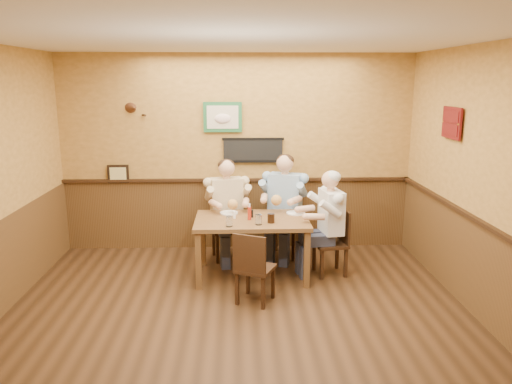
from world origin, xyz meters
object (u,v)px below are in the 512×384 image
Objects in this scene: diner_blue_polo at (285,211)px; pepper_shaker at (252,214)px; chair_right_end at (330,242)px; hot_sauce_bottle at (249,213)px; chair_near_side at (255,267)px; diner_tan_shirt at (227,215)px; chair_back_right at (285,225)px; chair_back_left at (227,228)px; dining_table at (252,226)px; water_glass_mid at (258,220)px; cola_tumbler at (271,218)px; salt_shaker at (234,215)px; diner_white_elder at (331,229)px; water_glass_left at (229,221)px.

pepper_shaker is (-0.48, -0.65, 0.15)m from diner_blue_polo.
hot_sauce_bottle reaches higher than chair_right_end.
chair_near_side is 1.46m from diner_tan_shirt.
chair_right_end is at bearing -36.73° from diner_tan_shirt.
diner_blue_polo is (0.80, 0.07, 0.02)m from diner_tan_shirt.
chair_back_left is at bearing -154.90° from chair_back_right.
dining_table is 0.88m from chair_back_right.
water_glass_mid is at bearing -74.73° from dining_table.
chair_right_end is 1.11m from hot_sauce_bottle.
cola_tumbler is at bearing -39.30° from dining_table.
chair_back_left reaches higher than salt_shaker.
diner_tan_shirt reaches higher than chair_right_end.
diner_blue_polo is at bearing 56.28° from hot_sauce_bottle.
diner_blue_polo is 10.54× the size of water_glass_mid.
chair_back_left reaches higher than dining_table.
diner_white_elder is at bearing 4.32° from hot_sauce_bottle.
salt_shaker is at bearing 154.98° from cola_tumbler.
hot_sauce_bottle is (-0.26, 0.14, 0.03)m from cola_tumbler.
diner_tan_shirt is 10.17× the size of water_glass_mid.
diner_blue_polo reaches higher than diner_tan_shirt.
diner_tan_shirt is 10.42× the size of water_glass_left.
diner_blue_polo is (0.46, 1.47, 0.24)m from chair_near_side.
hot_sauce_bottle is at bearing -94.80° from chair_right_end.
diner_tan_shirt is (-0.32, 0.65, -0.03)m from dining_table.
pepper_shaker is (-1.00, 0.03, 0.38)m from chair_right_end.
dining_table is 1.12× the size of diner_tan_shirt.
diner_tan_shirt is (-0.80, -0.07, 0.17)m from chair_back_right.
diner_white_elder is 1.06m from hot_sauce_bottle.
diner_white_elder reaches higher than water_glass_left.
cola_tumbler is 0.29m from hot_sauce_bottle.
salt_shaker is (-0.29, 0.28, -0.01)m from water_glass_mid.
dining_table is 14.83× the size of salt_shaker.
chair_near_side reaches higher than dining_table.
dining_table is at bearing -103.67° from chair_back_right.
water_glass_mid is at bearing -153.78° from cola_tumbler.
chair_near_side is 6.67× the size of water_glass_mid.
chair_near_side is at bearing -87.37° from diner_blue_polo.
water_glass_left is at bearing -98.78° from chair_back_left.
diner_blue_polo is at bearing 56.26° from dining_table.
chair_right_end is at bearing 17.58° from water_glass_mid.
chair_back_right is 1.54m from chair_near_side.
chair_near_side is 7.27× the size of cola_tumbler.
diner_tan_shirt is 0.81m from diner_blue_polo.
cola_tumbler is (0.15, 0.08, -0.01)m from water_glass_mid.
salt_shaker is (-0.44, 0.21, -0.01)m from cola_tumbler.
pepper_shaker is (-0.07, 0.32, -0.01)m from water_glass_mid.
water_glass_mid is at bearing -71.81° from chair_near_side.
water_glass_mid is (0.05, 0.49, 0.40)m from chair_near_side.
diner_white_elder is 12.74× the size of salt_shaker.
dining_table is at bearing -5.73° from salt_shaker.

